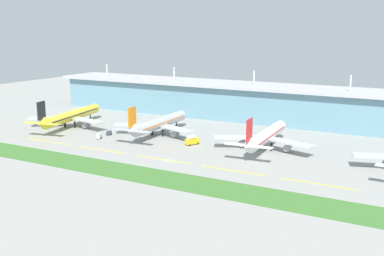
{
  "coord_description": "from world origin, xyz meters",
  "views": [
    {
      "loc": [
        104.23,
        -165.72,
        55.94
      ],
      "look_at": [
        -7.55,
        35.58,
        7.0
      ],
      "focal_mm": 43.98,
      "sensor_mm": 36.0,
      "label": 1
    }
  ],
  "objects_px": {
    "airliner_nearest": "(71,116)",
    "safety_cone_nose_front": "(105,143)",
    "safety_cone_right_wingtip": "(165,145)",
    "safety_cone_left_wingtip": "(173,147)",
    "fuel_truck": "(192,140)",
    "pushback_tug": "(109,133)",
    "baggage_cart": "(99,136)",
    "airliner_far_middle": "(266,136)",
    "airliner_near_middle": "(159,123)"
  },
  "relations": [
    {
      "from": "safety_cone_right_wingtip",
      "to": "fuel_truck",
      "type": "bearing_deg",
      "value": 40.31
    },
    {
      "from": "airliner_far_middle",
      "to": "fuel_truck",
      "type": "distance_m",
      "value": 36.11
    },
    {
      "from": "safety_cone_nose_front",
      "to": "airliner_far_middle",
      "type": "bearing_deg",
      "value": 20.51
    },
    {
      "from": "airliner_near_middle",
      "to": "safety_cone_nose_front",
      "type": "distance_m",
      "value": 31.99
    },
    {
      "from": "safety_cone_left_wingtip",
      "to": "safety_cone_right_wingtip",
      "type": "bearing_deg",
      "value": 166.95
    },
    {
      "from": "fuel_truck",
      "to": "safety_cone_nose_front",
      "type": "xyz_separation_m",
      "value": [
        -39.21,
        -18.51,
        -1.91
      ]
    },
    {
      "from": "airliner_nearest",
      "to": "safety_cone_nose_front",
      "type": "relative_size",
      "value": 91.15
    },
    {
      "from": "airliner_near_middle",
      "to": "safety_cone_nose_front",
      "type": "xyz_separation_m",
      "value": [
        -13.49,
        -28.36,
        -6.09
      ]
    },
    {
      "from": "airliner_nearest",
      "to": "safety_cone_right_wingtip",
      "type": "relative_size",
      "value": 91.15
    },
    {
      "from": "airliner_far_middle",
      "to": "safety_cone_left_wingtip",
      "type": "relative_size",
      "value": 84.4
    },
    {
      "from": "pushback_tug",
      "to": "baggage_cart",
      "type": "bearing_deg",
      "value": -81.24
    },
    {
      "from": "airliner_far_middle",
      "to": "safety_cone_right_wingtip",
      "type": "distance_m",
      "value": 48.72
    },
    {
      "from": "airliner_near_middle",
      "to": "safety_cone_nose_front",
      "type": "height_order",
      "value": "airliner_near_middle"
    },
    {
      "from": "safety_cone_left_wingtip",
      "to": "airliner_far_middle",
      "type": "bearing_deg",
      "value": 25.53
    },
    {
      "from": "fuel_truck",
      "to": "safety_cone_right_wingtip",
      "type": "relative_size",
      "value": 10.91
    },
    {
      "from": "airliner_near_middle",
      "to": "baggage_cart",
      "type": "relative_size",
      "value": 14.87
    },
    {
      "from": "baggage_cart",
      "to": "safety_cone_nose_front",
      "type": "relative_size",
      "value": 5.74
    },
    {
      "from": "airliner_near_middle",
      "to": "airliner_far_middle",
      "type": "height_order",
      "value": "same"
    },
    {
      "from": "airliner_near_middle",
      "to": "airliner_far_middle",
      "type": "bearing_deg",
      "value": -0.68
    },
    {
      "from": "baggage_cart",
      "to": "fuel_truck",
      "type": "bearing_deg",
      "value": 14.17
    },
    {
      "from": "airliner_nearest",
      "to": "safety_cone_nose_front",
      "type": "distance_m",
      "value": 48.0
    },
    {
      "from": "airliner_near_middle",
      "to": "safety_cone_right_wingtip",
      "type": "bearing_deg",
      "value": -50.14
    },
    {
      "from": "airliner_far_middle",
      "to": "fuel_truck",
      "type": "height_order",
      "value": "airliner_far_middle"
    },
    {
      "from": "airliner_nearest",
      "to": "baggage_cart",
      "type": "xyz_separation_m",
      "value": [
        33.44,
        -15.29,
        -5.19
      ]
    },
    {
      "from": "airliner_nearest",
      "to": "baggage_cart",
      "type": "height_order",
      "value": "airliner_nearest"
    },
    {
      "from": "fuel_truck",
      "to": "safety_cone_left_wingtip",
      "type": "xyz_separation_m",
      "value": [
        -5.12,
        -9.88,
        -1.91
      ]
    },
    {
      "from": "airliner_nearest",
      "to": "baggage_cart",
      "type": "relative_size",
      "value": 15.88
    },
    {
      "from": "safety_cone_right_wingtip",
      "to": "safety_cone_left_wingtip",
      "type": "bearing_deg",
      "value": -13.05
    },
    {
      "from": "fuel_truck",
      "to": "safety_cone_nose_front",
      "type": "relative_size",
      "value": 10.91
    },
    {
      "from": "airliner_far_middle",
      "to": "safety_cone_right_wingtip",
      "type": "height_order",
      "value": "airliner_far_middle"
    },
    {
      "from": "safety_cone_left_wingtip",
      "to": "safety_cone_nose_front",
      "type": "bearing_deg",
      "value": -165.8
    },
    {
      "from": "pushback_tug",
      "to": "safety_cone_nose_front",
      "type": "distance_m",
      "value": 19.35
    },
    {
      "from": "airliner_nearest",
      "to": "safety_cone_right_wingtip",
      "type": "xyz_separation_m",
      "value": [
        71.37,
        -11.82,
        -6.1
      ]
    },
    {
      "from": "airliner_far_middle",
      "to": "safety_cone_right_wingtip",
      "type": "bearing_deg",
      "value": -158.36
    },
    {
      "from": "fuel_truck",
      "to": "safety_cone_left_wingtip",
      "type": "bearing_deg",
      "value": -117.39
    },
    {
      "from": "pushback_tug",
      "to": "safety_cone_left_wingtip",
      "type": "xyz_separation_m",
      "value": [
        44.58,
        -7.62,
        -0.75
      ]
    },
    {
      "from": "airliner_near_middle",
      "to": "safety_cone_right_wingtip",
      "type": "height_order",
      "value": "airliner_near_middle"
    },
    {
      "from": "airliner_nearest",
      "to": "airliner_near_middle",
      "type": "bearing_deg",
      "value": 6.85
    },
    {
      "from": "safety_cone_left_wingtip",
      "to": "airliner_nearest",
      "type": "bearing_deg",
      "value": 170.35
    },
    {
      "from": "pushback_tug",
      "to": "baggage_cart",
      "type": "distance_m",
      "value": 10.01
    },
    {
      "from": "safety_cone_left_wingtip",
      "to": "safety_cone_nose_front",
      "type": "distance_m",
      "value": 35.17
    },
    {
      "from": "safety_cone_nose_front",
      "to": "pushback_tug",
      "type": "bearing_deg",
      "value": 122.84
    },
    {
      "from": "airliner_nearest",
      "to": "safety_cone_right_wingtip",
      "type": "bearing_deg",
      "value": -9.41
    },
    {
      "from": "airliner_nearest",
      "to": "baggage_cart",
      "type": "distance_m",
      "value": 37.14
    },
    {
      "from": "pushback_tug",
      "to": "safety_cone_right_wingtip",
      "type": "xyz_separation_m",
      "value": [
        39.45,
        -6.43,
        -0.75
      ]
    },
    {
      "from": "airliner_near_middle",
      "to": "fuel_truck",
      "type": "distance_m",
      "value": 27.86
    },
    {
      "from": "safety_cone_nose_front",
      "to": "safety_cone_right_wingtip",
      "type": "xyz_separation_m",
      "value": [
        28.96,
        9.82,
        0.0
      ]
    },
    {
      "from": "airliner_nearest",
      "to": "airliner_far_middle",
      "type": "relative_size",
      "value": 1.08
    },
    {
      "from": "fuel_truck",
      "to": "safety_cone_right_wingtip",
      "type": "distance_m",
      "value": 13.58
    },
    {
      "from": "airliner_near_middle",
      "to": "pushback_tug",
      "type": "bearing_deg",
      "value": -153.19
    }
  ]
}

